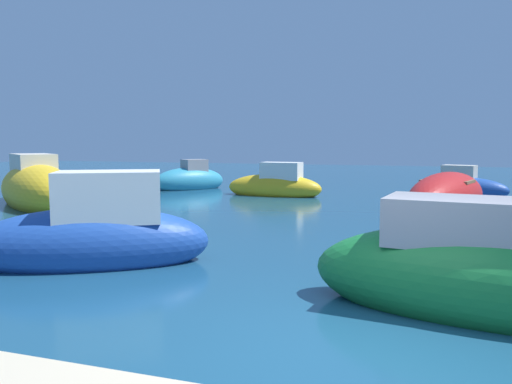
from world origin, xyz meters
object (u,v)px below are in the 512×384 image
moored_boat_7 (275,186)px  moored_boat_6 (190,180)px  moored_boat_2 (94,236)px  moored_boat_1 (37,189)px  moored_boat_4 (500,278)px  moored_boat_0 (464,187)px  moored_boat_3 (447,198)px

moored_boat_7 → moored_boat_6: bearing=-15.6°
moored_boat_2 → moored_boat_6: (-4.48, 12.99, -0.10)m
moored_boat_1 → moored_boat_4: moored_boat_1 is taller
moored_boat_1 → moored_boat_7: bearing=75.8°
moored_boat_2 → moored_boat_6: 13.75m
moored_boat_2 → moored_boat_7: bearing=-118.6°
moored_boat_4 → moored_boat_6: 17.35m
moored_boat_7 → moored_boat_0: bearing=-158.9°
moored_boat_1 → moored_boat_7: size_ratio=1.62×
moored_boat_3 → moored_boat_7: moored_boat_7 is taller
moored_boat_1 → moored_boat_7: moored_boat_1 is taller
moored_boat_6 → moored_boat_7: (4.36, -1.48, 0.01)m
moored_boat_6 → moored_boat_7: size_ratio=0.90×
moored_boat_4 → moored_boat_7: (-6.36, 12.17, -0.07)m
moored_boat_0 → moored_boat_3: 5.05m
moored_boat_7 → moored_boat_1: bearing=42.2°
moored_boat_0 → moored_boat_1: (-13.51, -7.59, 0.19)m
moored_boat_0 → moored_boat_6: size_ratio=0.96×
moored_boat_1 → moored_boat_3: size_ratio=1.15×
moored_boat_2 → moored_boat_4: moored_boat_2 is taller
moored_boat_6 → moored_boat_2: bearing=57.3°
moored_boat_1 → moored_boat_6: moored_boat_1 is taller
moored_boat_1 → moored_boat_6: 7.16m
moored_boat_2 → moored_boat_3: bearing=-153.5°
moored_boat_3 → moored_boat_6: moored_boat_6 is taller
moored_boat_1 → moored_boat_3: 12.95m
moored_boat_3 → moored_boat_4: 9.45m
moored_boat_2 → moored_boat_3: (6.00, 8.79, -0.06)m
moored_boat_7 → moored_boat_2: bearing=93.7°
moored_boat_7 → moored_boat_4: bearing=120.7°
moored_boat_6 → moored_boat_4: bearing=76.5°
moored_boat_3 → moored_boat_1: bearing=118.9°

